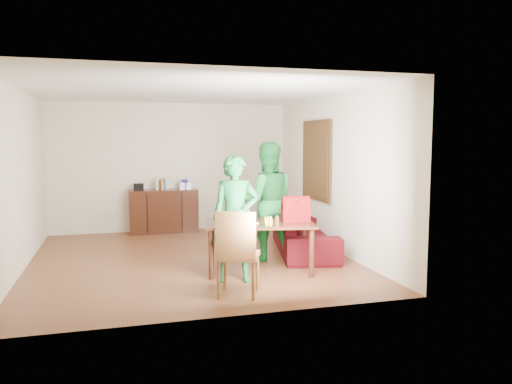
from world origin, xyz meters
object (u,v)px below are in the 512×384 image
object	(u,v)px
chair	(238,271)
sofa	(304,234)
bottle	(277,221)
table	(260,228)
laptop	(244,221)
person_near	(235,218)
person_far	(267,201)
red_bag	(296,211)

from	to	relation	value
chair	sofa	xyz separation A→B (m)	(1.66, 2.03, 0.01)
bottle	chair	bearing A→B (deg)	-139.06
table	chair	world-z (taller)	chair
laptop	bottle	distance (m)	0.51
table	laptop	size ratio (longest dim) A/B	4.22
person_near	bottle	world-z (taller)	person_near
person_near	person_far	xyz separation A→B (m)	(0.78, 1.08, 0.08)
laptop	sofa	distance (m)	1.79
person_far	bottle	size ratio (longest dim) A/B	11.57
table	bottle	xyz separation A→B (m)	(0.13, -0.40, 0.17)
bottle	person_near	bearing A→B (deg)	176.00
chair	sofa	bearing A→B (deg)	73.97
person_near	red_bag	distance (m)	1.03
bottle	sofa	world-z (taller)	bottle
laptop	bottle	xyz separation A→B (m)	(0.39, -0.34, 0.04)
chair	person_far	world-z (taller)	person_far
person_near	sofa	xyz separation A→B (m)	(1.54, 1.38, -0.54)
table	person_far	world-z (taller)	person_far
chair	person_far	size ratio (longest dim) A/B	0.57
red_bag	sofa	distance (m)	1.34
person_far	red_bag	size ratio (longest dim) A/B	4.72
laptop	sofa	bearing A→B (deg)	23.95
sofa	chair	bearing A→B (deg)	152.80
chair	person_far	distance (m)	2.05
red_bag	person_near	bearing A→B (deg)	-153.29
table	person_far	bearing A→B (deg)	77.28
person_near	laptop	bearing A→B (deg)	68.38
chair	red_bag	distance (m)	1.57
table	chair	bearing A→B (deg)	-107.56
chair	red_bag	size ratio (longest dim) A/B	2.70
person_far	sofa	bearing A→B (deg)	-149.56
bottle	red_bag	bearing A→B (deg)	40.74
person_far	sofa	world-z (taller)	person_far
sofa	person_far	bearing A→B (deg)	123.61
person_far	bottle	bearing A→B (deg)	89.09
red_bag	sofa	size ratio (longest dim) A/B	0.18
table	red_bag	distance (m)	0.59
table	sofa	size ratio (longest dim) A/B	0.77
person_near	person_far	world-z (taller)	person_far
table	person_near	world-z (taller)	person_near
person_far	sofa	size ratio (longest dim) A/B	0.85
sofa	laptop	bearing A→B (deg)	140.94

